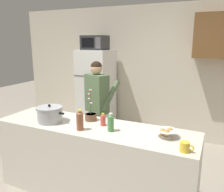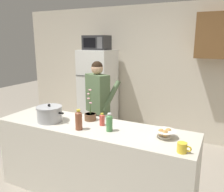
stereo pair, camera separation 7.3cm
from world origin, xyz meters
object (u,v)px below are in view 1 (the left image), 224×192
at_px(bread_bowl, 166,133).
at_px(bottle_near_edge, 103,119).
at_px(person_near_pot, 97,99).
at_px(coffee_mug, 185,147).
at_px(refrigerator, 96,92).
at_px(bottle_far_corner, 80,120).
at_px(potted_orchid, 91,116).
at_px(bottle_mid_counter, 111,122).
at_px(cooking_pot, 50,114).
at_px(microwave, 95,43).

relative_size(bread_bowl, bottle_near_edge, 1.55).
xyz_separation_m(person_near_pot, coffee_mug, (1.53, -1.15, -0.03)).
distance_m(refrigerator, bottle_far_corner, 2.22).
height_order(bread_bowl, potted_orchid, potted_orchid).
bearing_deg(person_near_pot, bottle_mid_counter, -54.37).
bearing_deg(bottle_mid_counter, potted_orchid, 149.99).
relative_size(person_near_pot, bottle_far_corner, 6.71).
bearing_deg(cooking_pot, bottle_near_edge, 13.93).
xyz_separation_m(microwave, person_near_pot, (0.53, -0.91, -0.88)).
relative_size(cooking_pot, coffee_mug, 3.27).
xyz_separation_m(bottle_far_corner, potted_orchid, (-0.05, 0.34, -0.05)).
distance_m(bread_bowl, bottle_far_corner, 0.96).
xyz_separation_m(bread_bowl, bottle_far_corner, (-0.94, -0.21, 0.07)).
height_order(microwave, person_near_pot, microwave).
height_order(refrigerator, coffee_mug, refrigerator).
xyz_separation_m(refrigerator, bottle_far_corner, (0.90, -2.02, 0.17)).
height_order(cooking_pot, bread_bowl, cooking_pot).
height_order(refrigerator, cooking_pot, refrigerator).
relative_size(coffee_mug, bottle_near_edge, 0.86).
relative_size(coffee_mug, bread_bowl, 0.55).
relative_size(microwave, bread_bowl, 2.03).
bearing_deg(coffee_mug, microwave, 135.08).
relative_size(person_near_pot, potted_orchid, 3.87).
relative_size(refrigerator, bread_bowl, 7.35).
relative_size(microwave, bottle_far_corner, 2.01).
xyz_separation_m(bottle_mid_counter, bottle_far_corner, (-0.33, -0.11, 0.01)).
relative_size(person_near_pot, bread_bowl, 6.80).
distance_m(person_near_pot, bread_bowl, 1.58).
xyz_separation_m(refrigerator, bottle_near_edge, (1.07, -1.78, 0.13)).
height_order(person_near_pot, potted_orchid, person_near_pot).
bearing_deg(bottle_far_corner, microwave, 114.16).
distance_m(microwave, bread_bowl, 2.72).
distance_m(refrigerator, person_near_pot, 1.08).
relative_size(refrigerator, person_near_pot, 1.08).
relative_size(refrigerator, microwave, 3.62).
bearing_deg(bottle_mid_counter, bottle_near_edge, 142.13).
distance_m(bottle_far_corner, potted_orchid, 0.35).
bearing_deg(bottle_near_edge, bottle_mid_counter, -37.87).
bearing_deg(bottle_far_corner, refrigerator, 113.93).
bearing_deg(bottle_far_corner, cooking_pot, 171.37).
height_order(microwave, cooking_pot, microwave).
distance_m(person_near_pot, coffee_mug, 1.91).
distance_m(coffee_mug, potted_orchid, 1.28).
xyz_separation_m(person_near_pot, bottle_far_corner, (0.36, -1.09, 0.04)).
height_order(person_near_pot, bottle_far_corner, person_near_pot).
bearing_deg(potted_orchid, bread_bowl, -7.57).
bearing_deg(bottle_near_edge, coffee_mug, -16.59).
height_order(person_near_pot, bread_bowl, person_near_pot).
relative_size(microwave, potted_orchid, 1.16).
relative_size(microwave, cooking_pot, 1.12).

